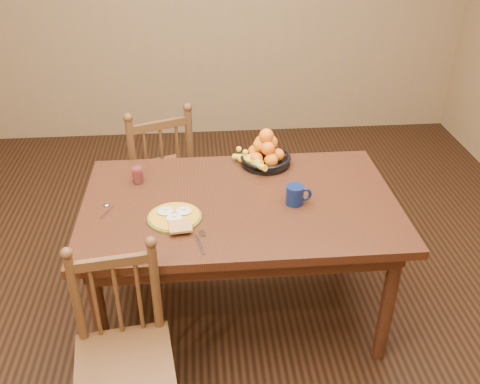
{
  "coord_description": "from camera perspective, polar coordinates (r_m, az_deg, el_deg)",
  "views": [
    {
      "loc": [
        -0.2,
        -2.31,
        2.19
      ],
      "look_at": [
        0.0,
        0.0,
        0.8
      ],
      "focal_mm": 40.0,
      "sensor_mm": 36.0,
      "label": 1
    }
  ],
  "objects": [
    {
      "name": "coffee_mug",
      "position": [
        2.69,
        5.96,
        -0.3
      ],
      "size": [
        0.13,
        0.09,
        0.1
      ],
      "color": "#0B1840",
      "rests_on": "dining_table"
    },
    {
      "name": "chair_far",
      "position": [
        3.54,
        -8.82,
        1.68
      ],
      "size": [
        0.57,
        0.56,
        0.98
      ],
      "rotation": [
        0.0,
        0.0,
        3.51
      ],
      "color": "#432A14",
      "rests_on": "ground"
    },
    {
      "name": "fruit_bowl",
      "position": [
        3.04,
        2.64,
        4.09
      ],
      "size": [
        0.32,
        0.32,
        0.22
      ],
      "color": "black",
      "rests_on": "dining_table"
    },
    {
      "name": "chair_near",
      "position": [
        2.42,
        -12.33,
        -16.46
      ],
      "size": [
        0.46,
        0.44,
        0.89
      ],
      "rotation": [
        0.0,
        0.0,
        0.14
      ],
      "color": "#432A14",
      "rests_on": "ground"
    },
    {
      "name": "spoon",
      "position": [
        2.75,
        -14.02,
        -1.52
      ],
      "size": [
        0.06,
        0.15,
        0.01
      ],
      "rotation": [
        0.0,
        0.0,
        -0.42
      ],
      "color": "silver",
      "rests_on": "dining_table"
    },
    {
      "name": "room",
      "position": [
        2.46,
        -0.0,
        11.02
      ],
      "size": [
        4.52,
        5.02,
        2.72
      ],
      "color": "black",
      "rests_on": "ground"
    },
    {
      "name": "dining_table",
      "position": [
        2.78,
        -0.0,
        -2.39
      ],
      "size": [
        1.6,
        1.0,
        0.75
      ],
      "color": "black",
      "rests_on": "ground"
    },
    {
      "name": "juice_glass",
      "position": [
        2.92,
        -10.85,
        1.76
      ],
      "size": [
        0.06,
        0.06,
        0.09
      ],
      "color": "silver",
      "rests_on": "dining_table"
    },
    {
      "name": "breakfast_plate",
      "position": [
        2.6,
        -6.96,
        -2.67
      ],
      "size": [
        0.26,
        0.29,
        0.04
      ],
      "color": "#59601E",
      "rests_on": "dining_table"
    },
    {
      "name": "fork",
      "position": [
        2.44,
        -4.2,
        -5.21
      ],
      "size": [
        0.05,
        0.18,
        0.0
      ],
      "rotation": [
        0.0,
        0.0,
        0.23
      ],
      "color": "silver",
      "rests_on": "dining_table"
    }
  ]
}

